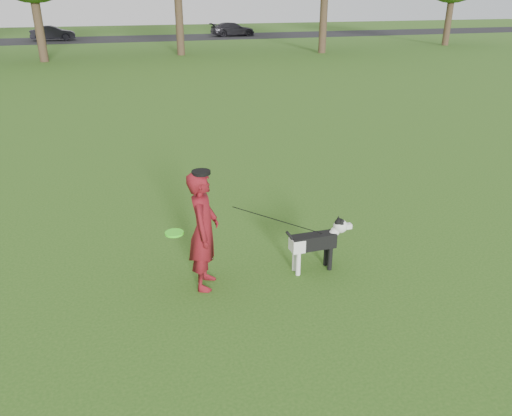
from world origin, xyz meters
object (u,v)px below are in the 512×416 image
object	(u,v)px
dog	(318,240)
car_right	(233,29)
car_mid	(53,33)
man	(204,231)

from	to	relation	value
dog	car_right	size ratio (longest dim) A/B	0.25
car_mid	car_right	xyz separation A→B (m)	(15.26, 0.00, 0.01)
car_mid	car_right	world-z (taller)	car_right
car_mid	man	bearing A→B (deg)	-174.78
man	dog	xyz separation A→B (m)	(1.58, -0.07, -0.33)
car_mid	car_right	bearing A→B (deg)	-90.41
car_mid	car_right	distance (m)	15.26
man	dog	distance (m)	1.62
dog	car_mid	size ratio (longest dim) A/B	0.29
car_right	man	bearing A→B (deg)	160.71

